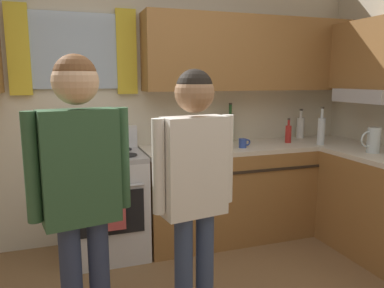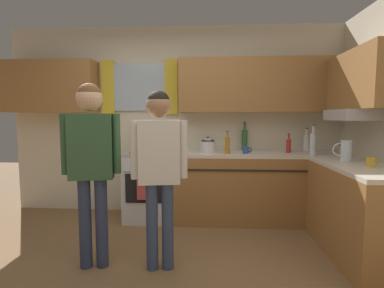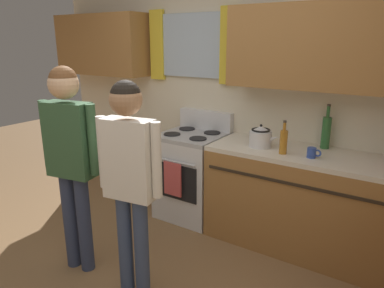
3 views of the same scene
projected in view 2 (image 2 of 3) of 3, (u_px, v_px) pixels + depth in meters
ground_plane at (145, 283)px, 2.40m from camera, size 12.00×12.00×0.00m
back_wall_unit at (176, 108)px, 4.06m from camera, size 4.60×0.42×2.60m
kitchen_counter_run at (291, 194)px, 3.44m from camera, size 2.23×1.92×0.90m
stove_oven at (151, 184)px, 3.90m from camera, size 0.63×0.67×1.10m
bottle_milk_white at (306, 142)px, 3.93m from camera, size 0.08×0.08×0.31m
bottle_oil_amber at (227, 145)px, 3.65m from camera, size 0.06×0.06×0.29m
bottle_tall_clear at (313, 143)px, 3.51m from camera, size 0.07×0.07×0.37m
bottle_wine_green at (245, 139)px, 3.99m from camera, size 0.08×0.08×0.39m
bottle_sauce_red at (289, 146)px, 3.73m from camera, size 0.06×0.06×0.25m
mug_cobalt_blue at (246, 150)px, 3.67m from camera, size 0.11×0.07×0.08m
mug_mustard_yellow at (371, 162)px, 2.69m from camera, size 0.12×0.08×0.09m
stovetop_kettle at (208, 145)px, 3.76m from camera, size 0.27×0.20×0.21m
water_pitcher at (345, 151)px, 3.03m from camera, size 0.19×0.11×0.22m
adult_left at (91, 153)px, 2.57m from camera, size 0.50×0.22×1.65m
adult_in_plaid at (159, 159)px, 2.54m from camera, size 0.49×0.21×1.59m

